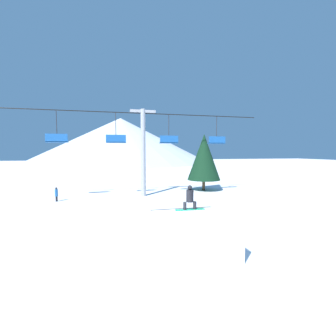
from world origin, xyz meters
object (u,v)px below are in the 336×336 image
(snow_ramp, at_px, (192,234))
(pine_tree_near, at_px, (204,157))
(distant_skier, at_px, (56,194))
(snowboarder, at_px, (190,198))

(snow_ramp, bearing_deg, pine_tree_near, 66.08)
(pine_tree_near, distance_m, distant_skier, 14.98)
(snow_ramp, relative_size, snowboarder, 2.22)
(pine_tree_near, bearing_deg, snow_ramp, -113.92)
(snowboarder, distance_m, distant_skier, 13.64)
(snow_ramp, bearing_deg, snowboarder, 76.31)
(distant_skier, bearing_deg, pine_tree_near, 9.33)
(snow_ramp, height_order, distant_skier, snow_ramp)
(distant_skier, bearing_deg, snow_ramp, -55.25)
(snow_ramp, relative_size, pine_tree_near, 0.52)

